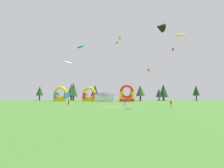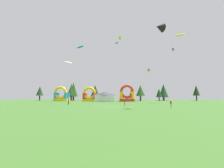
% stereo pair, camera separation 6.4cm
% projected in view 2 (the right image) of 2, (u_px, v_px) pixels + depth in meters
% --- Properties ---
extents(ground_plane, '(120.00, 120.00, 0.00)m').
position_uv_depth(ground_plane, '(110.00, 107.00, 33.57)').
color(ground_plane, '#3D6B28').
extents(kite_yellow_parafoil, '(6.78, 4.43, 23.47)m').
position_uv_depth(kite_yellow_parafoil, '(180.00, 35.00, 51.89)').
color(kite_yellow_parafoil, yellow).
rests_on(kite_yellow_parafoil, ground_plane).
extents(kite_black_delta, '(2.89, 6.25, 17.01)m').
position_uv_depth(kite_black_delta, '(160.00, 27.00, 30.63)').
color(kite_black_delta, black).
rests_on(kite_black_delta, ground_plane).
extents(kite_blue_parafoil, '(4.84, 6.97, 22.31)m').
position_uv_depth(kite_blue_parafoil, '(117.00, 43.00, 56.72)').
color(kite_blue_parafoil, blue).
rests_on(kite_blue_parafoil, ground_plane).
extents(kite_orange_diamond, '(1.21, 2.78, 11.61)m').
position_uv_depth(kite_orange_diamond, '(149.00, 71.00, 52.68)').
color(kite_orange_diamond, orange).
rests_on(kite_orange_diamond, ground_plane).
extents(kite_white_parafoil, '(4.58, 1.80, 16.82)m').
position_uv_depth(kite_white_parafoil, '(68.00, 63.00, 62.68)').
color(kite_white_parafoil, white).
rests_on(kite_white_parafoil, ground_plane).
extents(kite_teal_parafoil, '(5.43, 2.39, 18.13)m').
position_uv_depth(kite_teal_parafoil, '(80.00, 47.00, 47.31)').
color(kite_teal_parafoil, '#0C7F7A').
rests_on(kite_teal_parafoil, ground_plane).
extents(kite_purple_box, '(2.06, 4.03, 20.09)m').
position_uv_depth(kite_purple_box, '(173.00, 50.00, 57.06)').
color(kite_purple_box, purple).
rests_on(kite_purple_box, ground_plane).
extents(kite_lime_box, '(2.55, 3.23, 18.47)m').
position_uv_depth(kite_lime_box, '(120.00, 38.00, 41.54)').
color(kite_lime_box, '#8CD826').
rests_on(kite_lime_box, ground_plane).
extents(person_midfield, '(0.31, 0.31, 1.76)m').
position_uv_depth(person_midfield, '(125.00, 102.00, 35.25)').
color(person_midfield, '#33723F').
rests_on(person_midfield, ground_plane).
extents(person_far_side, '(0.37, 0.37, 1.62)m').
position_uv_depth(person_far_side, '(171.00, 103.00, 30.18)').
color(person_far_side, '#33723F').
rests_on(person_far_side, ground_plane).
extents(person_left_edge, '(0.44, 0.44, 1.85)m').
position_uv_depth(person_left_edge, '(69.00, 101.00, 41.37)').
color(person_left_edge, black).
rests_on(person_left_edge, ground_plane).
extents(inflatable_blue_arch, '(6.02, 4.82, 6.62)m').
position_uv_depth(inflatable_blue_arch, '(61.00, 96.00, 68.99)').
color(inflatable_blue_arch, yellow).
rests_on(inflatable_blue_arch, ground_plane).
extents(inflatable_yellow_castle, '(6.25, 4.97, 7.15)m').
position_uv_depth(inflatable_yellow_castle, '(127.00, 95.00, 65.69)').
color(inflatable_yellow_castle, red).
rests_on(inflatable_yellow_castle, ground_plane).
extents(inflatable_red_slide, '(6.10, 4.99, 6.44)m').
position_uv_depth(inflatable_red_slide, '(90.00, 96.00, 69.02)').
color(inflatable_red_slide, yellow).
rests_on(inflatable_red_slide, ground_plane).
extents(festival_tent, '(7.86, 4.03, 3.88)m').
position_uv_depth(festival_tent, '(105.00, 97.00, 63.17)').
color(festival_tent, silver).
rests_on(festival_tent, ground_plane).
extents(tree_row_0, '(3.50, 3.50, 7.29)m').
position_uv_depth(tree_row_0, '(40.00, 91.00, 78.49)').
color(tree_row_0, '#4C331E').
rests_on(tree_row_0, ground_plane).
extents(tree_row_1, '(4.22, 4.22, 8.57)m').
position_uv_depth(tree_row_1, '(71.00, 90.00, 78.07)').
color(tree_row_1, '#4C331E').
rests_on(tree_row_1, ground_plane).
extents(tree_row_2, '(4.38, 4.38, 9.28)m').
position_uv_depth(tree_row_2, '(74.00, 90.00, 78.51)').
color(tree_row_2, '#4C331E').
rests_on(tree_row_2, ground_plane).
extents(tree_row_3, '(4.70, 4.70, 7.85)m').
position_uv_depth(tree_row_3, '(95.00, 91.00, 78.03)').
color(tree_row_3, '#4C331E').
rests_on(tree_row_3, ground_plane).
extents(tree_row_4, '(2.80, 2.80, 6.11)m').
position_uv_depth(tree_row_4, '(132.00, 93.00, 75.32)').
color(tree_row_4, '#4C331E').
rests_on(tree_row_4, ground_plane).
extents(tree_row_5, '(4.30, 4.30, 7.51)m').
position_uv_depth(tree_row_5, '(140.00, 91.00, 73.50)').
color(tree_row_5, '#4C331E').
rests_on(tree_row_5, ground_plane).
extents(tree_row_6, '(2.92, 2.92, 5.85)m').
position_uv_depth(tree_row_6, '(159.00, 93.00, 74.01)').
color(tree_row_6, '#4C331E').
rests_on(tree_row_6, ground_plane).
extents(tree_row_7, '(4.80, 4.80, 8.40)m').
position_uv_depth(tree_row_7, '(164.00, 91.00, 78.80)').
color(tree_row_7, '#4C331E').
rests_on(tree_row_7, ground_plane).
extents(tree_row_8, '(3.21, 3.21, 7.50)m').
position_uv_depth(tree_row_8, '(196.00, 91.00, 74.69)').
color(tree_row_8, '#4C331E').
rests_on(tree_row_8, ground_plane).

